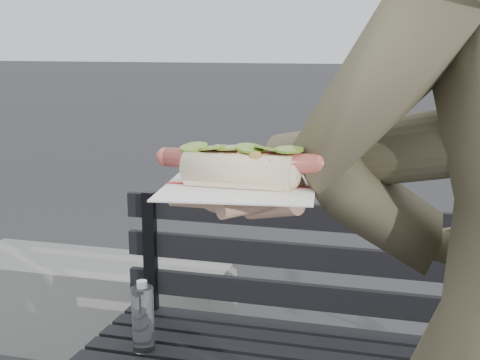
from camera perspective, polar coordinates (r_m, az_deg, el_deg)
The scene contains 3 objects.
park_bench at distance 2.01m, azimuth 8.87°, elevation -12.85°, with size 1.50×0.44×0.88m.
concrete_block at distance 3.12m, azimuth -12.15°, elevation -10.31°, with size 1.20×0.40×0.40m, color slate.
held_hotdog at distance 0.87m, azimuth 13.26°, elevation 2.24°, with size 0.62×0.31×0.20m.
Camera 1 is at (0.25, -0.90, 1.36)m, focal length 50.00 mm.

